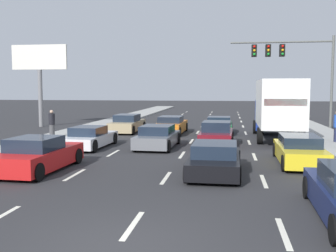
{
  "coord_description": "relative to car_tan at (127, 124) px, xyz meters",
  "views": [
    {
      "loc": [
        2.16,
        -7.46,
        3.18
      ],
      "look_at": [
        -0.87,
        12.67,
        1.26
      ],
      "focal_mm": 42.88,
      "sensor_mm": 36.0,
      "label": 1
    }
  ],
  "objects": [
    {
      "name": "car_gray",
      "position": [
        3.52,
        -7.26,
        -0.03
      ],
      "size": [
        2.03,
        4.3,
        1.2
      ],
      "color": "slate",
      "rests_on": "ground_plane"
    },
    {
      "name": "sidewalk_right",
      "position": [
        13.54,
        -0.81,
        -0.52
      ],
      "size": [
        2.98,
        80.0,
        0.14
      ],
      "primitive_type": "cube",
      "color": "#9E9E99",
      "rests_on": "ground_plane"
    },
    {
      "name": "car_orange",
      "position": [
        3.31,
        -0.58,
        -0.02
      ],
      "size": [
        1.94,
        4.58,
        1.23
      ],
      "color": "orange",
      "rests_on": "ground_plane"
    },
    {
      "name": "car_maroon",
      "position": [
        6.63,
        -5.97,
        0.02
      ],
      "size": [
        1.92,
        4.08,
        1.34
      ],
      "color": "maroon",
      "rests_on": "ground_plane"
    },
    {
      "name": "pedestrian_near_corner",
      "position": [
        -3.6,
        -4.79,
        0.39
      ],
      "size": [
        0.38,
        0.38,
        1.69
      ],
      "color": "#3F3F42",
      "rests_on": "sidewalk_left"
    },
    {
      "name": "sidewalk_left",
      "position": [
        -3.34,
        -0.81,
        -0.52
      ],
      "size": [
        2.98,
        80.0,
        0.14
      ],
      "primitive_type": "cube",
      "color": "#9E9E99",
      "rests_on": "ground_plane"
    },
    {
      "name": "ground_plane",
      "position": [
        5.1,
        4.19,
        -0.59
      ],
      "size": [
        140.0,
        140.0,
        0.0
      ],
      "primitive_type": "plane",
      "color": "#2B2B2D"
    },
    {
      "name": "traffic_signal_mast",
      "position": [
        11.67,
        4.66,
        5.01
      ],
      "size": [
        7.96,
        0.69,
        7.24
      ],
      "color": "#595B56",
      "rests_on": "ground_plane"
    },
    {
      "name": "roadside_billboard",
      "position": [
        -8.12,
        2.97,
        4.31
      ],
      "size": [
        4.71,
        0.36,
        6.72
      ],
      "color": "slate",
      "rests_on": "ground_plane"
    },
    {
      "name": "car_tan",
      "position": [
        0.0,
        0.0,
        0.0
      ],
      "size": [
        1.85,
        4.58,
        1.29
      ],
      "color": "tan",
      "rests_on": "ground_plane"
    },
    {
      "name": "lane_markings",
      "position": [
        5.1,
        0.58,
        -0.59
      ],
      "size": [
        6.94,
        52.0,
        0.01
      ],
      "color": "silver",
      "rests_on": "ground_plane"
    },
    {
      "name": "car_yellow",
      "position": [
        10.24,
        -10.92,
        -0.03
      ],
      "size": [
        1.87,
        4.58,
        1.2
      ],
      "color": "yellow",
      "rests_on": "ground_plane"
    },
    {
      "name": "car_white",
      "position": [
        -0.08,
        -7.79,
        -0.07
      ],
      "size": [
        1.96,
        4.38,
        1.15
      ],
      "color": "white",
      "rests_on": "ground_plane"
    },
    {
      "name": "box_truck",
      "position": [
        10.24,
        -3.03,
        1.49
      ],
      "size": [
        2.71,
        8.32,
        3.68
      ],
      "color": "white",
      "rests_on": "ground_plane"
    },
    {
      "name": "car_green",
      "position": [
        6.62,
        0.15,
        -0.06
      ],
      "size": [
        1.88,
        4.03,
        1.18
      ],
      "color": "#196B38",
      "rests_on": "ground_plane"
    },
    {
      "name": "car_black",
      "position": [
        6.79,
        -13.45,
        -0.05
      ],
      "size": [
        1.97,
        4.44,
        1.17
      ],
      "color": "black",
      "rests_on": "ground_plane"
    },
    {
      "name": "car_red",
      "position": [
        0.03,
        -13.95,
        0.01
      ],
      "size": [
        2.1,
        4.49,
        1.33
      ],
      "color": "red",
      "rests_on": "ground_plane"
    }
  ]
}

